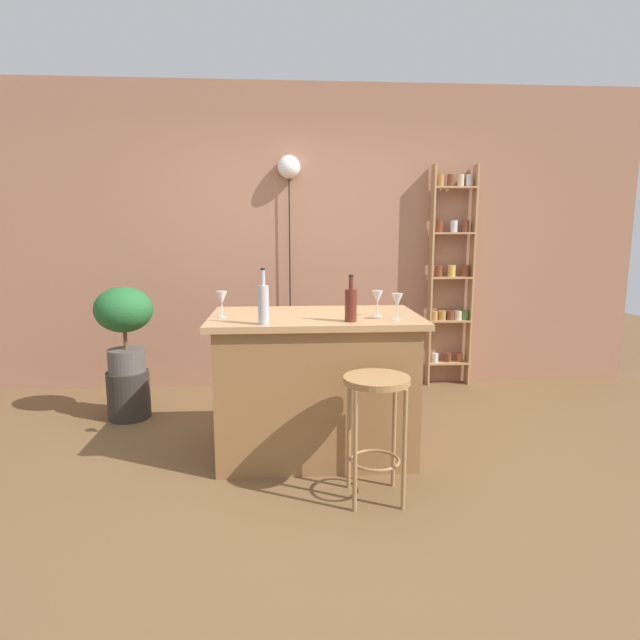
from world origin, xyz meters
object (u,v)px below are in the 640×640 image
at_px(plant_stool, 129,395).
at_px(wine_glass_center, 222,299).
at_px(potted_plant, 124,319).
at_px(wine_glass_left, 397,301).
at_px(bar_stool, 376,408).
at_px(bottle_soda_blue, 351,304).
at_px(wine_glass_right, 377,298).
at_px(bottle_vinegar, 263,303).
at_px(pendant_globe_light, 289,171).
at_px(spice_shelf, 451,275).

bearing_deg(plant_stool, wine_glass_center, -43.03).
height_order(potted_plant, wine_glass_left, wine_glass_left).
relative_size(bar_stool, wine_glass_center, 4.30).
height_order(plant_stool, wine_glass_left, wine_glass_left).
bearing_deg(wine_glass_center, wine_glass_left, -10.20).
distance_m(potted_plant, wine_glass_center, 1.19).
bearing_deg(potted_plant, bottle_soda_blue, -31.98).
height_order(plant_stool, bottle_soda_blue, bottle_soda_blue).
distance_m(bottle_soda_blue, wine_glass_right, 0.28).
distance_m(bottle_vinegar, pendant_globe_light, 2.10).
xyz_separation_m(wine_glass_right, pendant_globe_light, (-0.54, 1.61, 0.96)).
distance_m(bar_stool, pendant_globe_light, 2.69).
xyz_separation_m(bar_stool, pendant_globe_light, (-0.43, 2.20, 1.48)).
bearing_deg(potted_plant, spice_shelf, 15.02).
bearing_deg(pendant_globe_light, spice_shelf, -0.79).
relative_size(spice_shelf, bottle_vinegar, 6.31).
distance_m(bar_stool, wine_glass_left, 0.71).
height_order(spice_shelf, pendant_globe_light, pendant_globe_light).
distance_m(potted_plant, pendant_globe_light, 1.95).
bearing_deg(bottle_vinegar, bar_stool, -28.07).
bearing_deg(plant_stool, bottle_vinegar, -44.10).
bearing_deg(wine_glass_right, plant_stool, 155.68).
xyz_separation_m(bar_stool, plant_stool, (-1.74, 1.42, -0.34)).
relative_size(bottle_vinegar, pendant_globe_light, 0.15).
height_order(potted_plant, pendant_globe_light, pendant_globe_light).
height_order(plant_stool, potted_plant, potted_plant).
bearing_deg(bottle_vinegar, wine_glass_center, 132.81).
bearing_deg(bottle_soda_blue, plant_stool, 148.02).
distance_m(plant_stool, wine_glass_left, 2.34).
bearing_deg(wine_glass_right, bar_stool, -99.85).
xyz_separation_m(plant_stool, bottle_vinegar, (1.12, -1.09, 0.88)).
distance_m(bar_stool, wine_glass_right, 0.80).
distance_m(plant_stool, wine_glass_center, 1.45).
height_order(bar_stool, potted_plant, potted_plant).
bearing_deg(potted_plant, bottle_vinegar, -44.10).
height_order(spice_shelf, bottle_soda_blue, spice_shelf).
distance_m(wine_glass_left, wine_glass_center, 1.10).
bearing_deg(potted_plant, bar_stool, -39.18).
height_order(wine_glass_left, pendant_globe_light, pendant_globe_light).
bearing_deg(spice_shelf, bottle_soda_blue, -123.62).
height_order(spice_shelf, wine_glass_center, spice_shelf).
bearing_deg(pendant_globe_light, wine_glass_right, -71.60).
bearing_deg(potted_plant, wine_glass_right, -24.32).
relative_size(bottle_vinegar, wine_glass_right, 2.01).
xyz_separation_m(bottle_soda_blue, bottle_vinegar, (-0.52, -0.06, 0.02)).
xyz_separation_m(bar_stool, potted_plant, (-1.74, 1.42, 0.27)).
relative_size(bottle_soda_blue, wine_glass_right, 1.73).
height_order(bottle_soda_blue, bottle_vinegar, bottle_vinegar).
height_order(bottle_soda_blue, pendant_globe_light, pendant_globe_light).
height_order(spice_shelf, wine_glass_left, spice_shelf).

